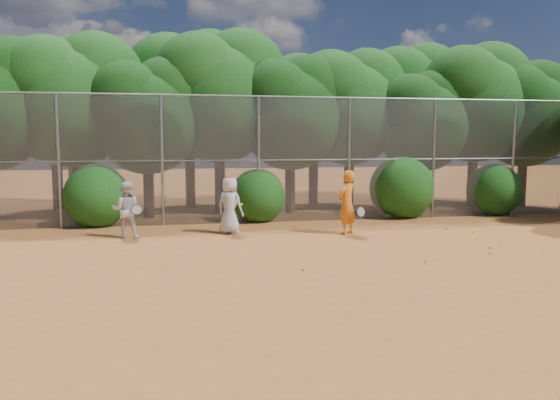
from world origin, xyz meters
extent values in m
plane|color=#A75A25|center=(0.00, 0.00, 0.00)|extent=(80.00, 80.00, 0.00)
cylinder|color=gray|center=(-7.00, 6.00, 2.00)|extent=(0.09, 0.09, 4.00)
cylinder|color=gray|center=(-4.00, 6.00, 2.00)|extent=(0.09, 0.09, 4.00)
cylinder|color=gray|center=(-1.00, 6.00, 2.00)|extent=(0.09, 0.09, 4.00)
cylinder|color=gray|center=(2.00, 6.00, 2.00)|extent=(0.09, 0.09, 4.00)
cylinder|color=gray|center=(5.00, 6.00, 2.00)|extent=(0.09, 0.09, 4.00)
cylinder|color=gray|center=(8.00, 6.00, 2.00)|extent=(0.09, 0.09, 4.00)
cylinder|color=gray|center=(0.00, 6.00, 4.00)|extent=(20.00, 0.05, 0.05)
cylinder|color=gray|center=(0.00, 6.00, 2.00)|extent=(20.00, 0.04, 0.04)
cube|color=slate|center=(0.00, 6.00, 2.00)|extent=(20.00, 0.02, 4.00)
sphere|color=black|center=(-8.74, 8.38, 4.47)|extent=(3.05, 3.05, 3.05)
cylinder|color=black|center=(-7.00, 8.50, 1.26)|extent=(0.38, 0.38, 2.52)
sphere|color=#124411|center=(-7.00, 8.50, 3.73)|extent=(4.03, 4.03, 4.03)
sphere|color=#124411|center=(-6.19, 8.90, 4.74)|extent=(3.23, 3.23, 3.23)
sphere|color=#124411|center=(-7.71, 8.20, 4.54)|extent=(3.02, 3.02, 3.02)
cylinder|color=black|center=(-4.50, 7.80, 1.08)|extent=(0.36, 0.36, 2.17)
sphere|color=black|center=(-4.50, 7.80, 3.21)|extent=(3.47, 3.47, 3.47)
sphere|color=black|center=(-3.81, 8.15, 4.08)|extent=(2.78, 2.78, 2.78)
sphere|color=black|center=(-5.11, 7.54, 3.91)|extent=(2.60, 2.60, 2.60)
cylinder|color=black|center=(-2.00, 8.80, 1.33)|extent=(0.39, 0.39, 2.66)
sphere|color=#124411|center=(-2.00, 8.80, 3.94)|extent=(4.26, 4.26, 4.26)
sphere|color=#124411|center=(-1.15, 9.23, 5.00)|extent=(3.40, 3.40, 3.40)
sphere|color=#124411|center=(-2.74, 8.48, 4.79)|extent=(3.19, 3.19, 3.19)
cylinder|color=black|center=(0.50, 8.20, 1.14)|extent=(0.37, 0.37, 2.27)
sphere|color=black|center=(0.50, 8.20, 3.37)|extent=(3.64, 3.64, 3.64)
sphere|color=black|center=(1.23, 8.56, 4.28)|extent=(2.91, 2.91, 2.91)
sphere|color=black|center=(-0.14, 7.93, 4.10)|extent=(2.73, 2.73, 2.73)
cylinder|color=black|center=(3.00, 9.00, 1.22)|extent=(0.38, 0.38, 2.45)
sphere|color=#124411|center=(3.00, 9.00, 3.63)|extent=(3.92, 3.92, 3.92)
sphere|color=#124411|center=(3.78, 9.39, 4.61)|extent=(3.14, 3.14, 3.14)
sphere|color=#124411|center=(2.31, 8.71, 4.41)|extent=(2.94, 2.94, 2.94)
cylinder|color=black|center=(5.50, 8.00, 1.05)|extent=(0.36, 0.36, 2.10)
sphere|color=black|center=(5.50, 8.00, 3.11)|extent=(3.36, 3.36, 3.36)
sphere|color=black|center=(6.17, 8.34, 3.95)|extent=(2.69, 2.69, 2.69)
sphere|color=black|center=(4.91, 7.75, 3.78)|extent=(2.52, 2.52, 2.52)
cylinder|color=black|center=(8.00, 8.60, 1.29)|extent=(0.39, 0.39, 2.59)
sphere|color=#124411|center=(8.00, 8.60, 3.83)|extent=(4.14, 4.14, 4.14)
sphere|color=#124411|center=(8.83, 9.01, 4.87)|extent=(3.32, 3.32, 3.32)
sphere|color=#124411|center=(7.27, 8.29, 4.66)|extent=(3.11, 3.11, 3.11)
cylinder|color=black|center=(10.00, 8.30, 1.15)|extent=(0.37, 0.37, 2.31)
sphere|color=black|center=(10.00, 8.30, 3.42)|extent=(3.70, 3.70, 3.70)
sphere|color=black|center=(10.74, 8.67, 4.34)|extent=(2.96, 2.96, 2.96)
sphere|color=black|center=(9.35, 8.02, 4.16)|extent=(2.77, 2.77, 2.77)
cylinder|color=black|center=(-8.00, 10.80, 1.31)|extent=(0.39, 0.39, 2.62)
sphere|color=#124411|center=(-8.00, 10.80, 3.88)|extent=(4.20, 4.20, 4.20)
sphere|color=#124411|center=(-7.16, 11.22, 4.94)|extent=(3.36, 3.36, 3.36)
sphere|color=#124411|center=(-8.73, 10.49, 4.72)|extent=(3.15, 3.15, 3.15)
cylinder|color=black|center=(-3.00, 11.00, 1.40)|extent=(0.40, 0.40, 2.80)
sphere|color=#124411|center=(-3.00, 11.00, 4.14)|extent=(4.48, 4.48, 4.48)
sphere|color=#124411|center=(-2.10, 11.45, 5.26)|extent=(3.58, 3.58, 3.58)
sphere|color=#124411|center=(-3.78, 10.66, 5.04)|extent=(3.36, 3.36, 3.36)
cylinder|color=black|center=(2.00, 10.60, 1.26)|extent=(0.38, 0.38, 2.52)
sphere|color=#124411|center=(2.00, 10.60, 3.73)|extent=(4.03, 4.03, 4.03)
sphere|color=#124411|center=(2.81, 11.00, 4.74)|extent=(3.23, 3.23, 3.23)
sphere|color=#124411|center=(1.29, 10.30, 4.54)|extent=(3.02, 3.02, 3.02)
cylinder|color=black|center=(6.50, 11.20, 1.36)|extent=(0.40, 0.40, 2.73)
sphere|color=#124411|center=(6.50, 11.20, 4.04)|extent=(4.37, 4.37, 4.37)
sphere|color=#124411|center=(7.37, 11.64, 5.13)|extent=(3.49, 3.49, 3.49)
sphere|color=#124411|center=(5.74, 10.87, 4.91)|extent=(3.28, 3.28, 3.28)
sphere|color=#124411|center=(-6.00, 6.30, 1.00)|extent=(2.00, 2.00, 2.00)
sphere|color=#124411|center=(-1.00, 6.30, 0.90)|extent=(1.80, 1.80, 1.80)
sphere|color=#124411|center=(4.00, 6.30, 1.10)|extent=(2.20, 2.20, 2.20)
sphere|color=#124411|center=(7.50, 6.30, 0.95)|extent=(1.90, 1.90, 1.90)
imported|color=orange|center=(1.07, 3.34, 0.90)|extent=(0.78, 0.74, 1.79)
torus|color=black|center=(1.42, 3.14, 0.65)|extent=(0.31, 0.15, 0.30)
cylinder|color=black|center=(1.36, 3.35, 0.61)|extent=(0.11, 0.28, 0.08)
imported|color=silver|center=(-2.13, 4.07, 0.80)|extent=(0.93, 0.89, 1.61)
ellipsoid|color=red|center=(-2.13, 4.07, 1.57)|extent=(0.22, 0.22, 0.13)
sphere|color=#BCD526|center=(-1.83, 3.87, 0.85)|extent=(0.07, 0.07, 0.07)
imported|color=silver|center=(-4.94, 3.92, 0.76)|extent=(0.79, 0.64, 1.52)
torus|color=black|center=(-4.64, 3.62, 0.80)|extent=(0.31, 0.17, 0.29)
cylinder|color=black|center=(-4.66, 3.82, 0.71)|extent=(0.05, 0.27, 0.14)
sphere|color=#BCD526|center=(3.86, 0.69, 0.03)|extent=(0.07, 0.07, 0.07)
sphere|color=#BCD526|center=(4.22, 3.51, 0.03)|extent=(0.07, 0.07, 0.07)
sphere|color=#BCD526|center=(1.61, -0.44, 0.03)|extent=(0.07, 0.07, 0.07)
sphere|color=#BCD526|center=(3.46, 0.04, 0.03)|extent=(0.07, 0.07, 0.07)
sphere|color=#BCD526|center=(-1.14, -0.65, 0.03)|extent=(0.07, 0.07, 0.07)
sphere|color=#BCD526|center=(4.63, 2.77, 0.03)|extent=(0.07, 0.07, 0.07)
camera|label=1|loc=(-3.69, -11.14, 2.63)|focal=35.00mm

